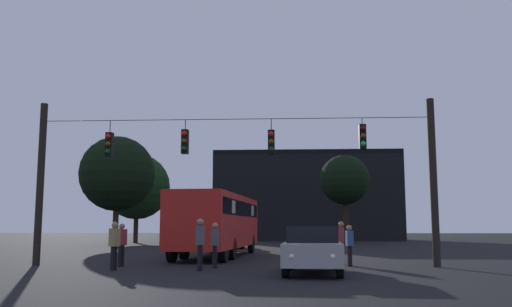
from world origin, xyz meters
TOP-DOWN VIEW (x-y plane):
  - ground_plane at (0.00, 24.50)m, footprint 168.00×168.00m
  - overhead_signal_span at (-0.02, 12.72)m, footprint 15.55×0.44m
  - city_bus at (-1.35, 18.95)m, footprint 3.36×11.16m
  - car_near_right at (2.89, 9.70)m, footprint 2.04×4.42m
  - car_far_left at (-1.71, 29.14)m, footprint 2.01×4.41m
  - pedestrian_crossing_left at (4.44, 12.83)m, footprint 0.27×0.38m
  - pedestrian_crossing_center at (-0.90, 10.50)m, footprint 0.26×0.37m
  - pedestrian_crossing_right at (-0.56, 11.76)m, footprint 0.24×0.36m
  - pedestrian_near_bus at (-4.18, 12.33)m, footprint 0.35×0.42m
  - pedestrian_trailing at (-3.89, 10.56)m, footprint 0.32×0.41m
  - pedestrian_far_side at (4.24, 13.98)m, footprint 0.27×0.38m
  - corner_building at (4.33, 51.97)m, footprint 19.78×8.36m
  - tree_left_silhouette at (-11.55, 40.68)m, footprint 5.97×5.97m
  - tree_behind_building at (-10.68, 32.00)m, footprint 5.67×5.67m
  - tree_right_far at (6.99, 37.46)m, footprint 4.18×4.18m

SIDE VIEW (x-z plane):
  - ground_plane at x=0.00m, z-range 0.00..0.00m
  - car_near_right at x=2.89m, z-range 0.04..1.56m
  - car_far_left at x=-1.71m, z-range 0.04..1.56m
  - pedestrian_crossing_left at x=4.44m, z-range 0.09..1.64m
  - pedestrian_near_bus at x=-4.18m, z-range 0.10..1.71m
  - pedestrian_crossing_right at x=-0.56m, z-range 0.10..1.74m
  - pedestrian_trailing at x=-3.89m, z-range 0.11..1.76m
  - pedestrian_far_side at x=4.24m, z-range 0.11..1.81m
  - pedestrian_crossing_center at x=-0.90m, z-range 0.12..1.89m
  - city_bus at x=-1.35m, z-range 0.37..3.37m
  - overhead_signal_span at x=-0.02m, z-range 0.48..6.88m
  - corner_building at x=4.33m, z-range 0.00..9.43m
  - tree_left_silhouette at x=-11.55m, z-range 1.04..9.12m
  - tree_right_far at x=6.99m, z-range 1.59..9.03m
  - tree_behind_building at x=-10.68m, z-range 1.29..9.57m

